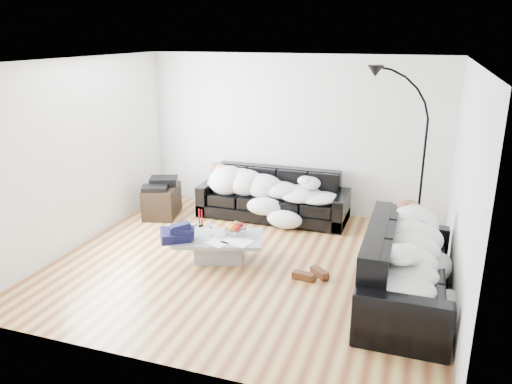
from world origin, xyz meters
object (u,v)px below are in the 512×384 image
(sofa_back, at_px, (273,195))
(coffee_table, at_px, (219,248))
(floor_lamp, at_px, (423,167))
(sleeper_right, at_px, (409,249))
(wine_glass_a, at_px, (210,226))
(av_cabinet, at_px, (162,201))
(sleeper_back, at_px, (272,182))
(wine_glass_c, at_px, (211,230))
(fruit_bowl, at_px, (235,228))
(stereo, at_px, (161,183))
(candle_right, at_px, (202,218))
(candle_left, at_px, (199,218))
(wine_glass_b, at_px, (197,227))
(shoes, at_px, (311,274))
(sofa_right, at_px, (407,266))

(sofa_back, bearing_deg, coffee_table, -96.80)
(floor_lamp, bearing_deg, sleeper_right, -81.14)
(wine_glass_a, relative_size, av_cabinet, 0.21)
(sleeper_back, height_order, wine_glass_c, sleeper_back)
(coffee_table, distance_m, fruit_bowl, 0.35)
(sofa_back, bearing_deg, av_cabinet, -164.90)
(floor_lamp, bearing_deg, stereo, -164.90)
(av_cabinet, bearing_deg, candle_right, -54.02)
(wine_glass_a, relative_size, stereo, 0.35)
(candle_right, bearing_deg, wine_glass_c, -45.79)
(candle_left, bearing_deg, sleeper_back, 67.52)
(wine_glass_a, relative_size, wine_glass_b, 0.98)
(sleeper_right, relative_size, fruit_bowl, 6.34)
(sofa_back, height_order, sleeper_back, sleeper_back)
(stereo, bearing_deg, sofa_back, -7.28)
(wine_glass_b, distance_m, floor_lamp, 3.28)
(candle_right, bearing_deg, floor_lamp, 24.93)
(sleeper_back, relative_size, wine_glass_b, 13.19)
(wine_glass_b, xyz_separation_m, shoes, (1.62, -0.16, -0.36))
(sofa_right, distance_m, fruit_bowl, 2.28)
(sofa_right, relative_size, wine_glass_c, 12.81)
(sofa_back, relative_size, stereo, 5.48)
(sofa_right, height_order, fruit_bowl, sofa_right)
(av_cabinet, bearing_deg, floor_lamp, -9.51)
(sofa_back, height_order, floor_lamp, floor_lamp)
(wine_glass_c, xyz_separation_m, candle_right, (-0.26, 0.27, 0.04))
(sofa_back, distance_m, sleeper_back, 0.24)
(wine_glass_c, bearing_deg, floor_lamp, 31.55)
(wine_glass_a, relative_size, wine_glass_c, 0.91)
(fruit_bowl, xyz_separation_m, stereo, (-1.74, 1.13, 0.14))
(wine_glass_a, height_order, stereo, stereo)
(stereo, bearing_deg, floor_lamp, -17.99)
(sofa_right, relative_size, wine_glass_b, 13.91)
(sleeper_right, xyz_separation_m, candle_right, (-2.78, 0.60, -0.19))
(sleeper_right, xyz_separation_m, wine_glass_c, (-2.52, 0.33, -0.23))
(sleeper_back, height_order, wine_glass_b, sleeper_back)
(wine_glass_b, height_order, av_cabinet, av_cabinet)
(coffee_table, xyz_separation_m, shoes, (1.28, -0.12, -0.11))
(sofa_right, xyz_separation_m, wine_glass_c, (-2.52, 0.33, -0.02))
(sofa_back, bearing_deg, stereo, -164.90)
(sofa_right, distance_m, av_cabinet, 4.29)
(stereo, bearing_deg, sleeper_back, -8.79)
(wine_glass_b, bearing_deg, shoes, -5.60)
(wine_glass_a, xyz_separation_m, wine_glass_b, (-0.15, -0.09, 0.00))
(sofa_back, relative_size, sleeper_back, 1.18)
(shoes, xyz_separation_m, stereo, (-2.85, 1.40, 0.51))
(sofa_right, height_order, wine_glass_a, sofa_right)
(wine_glass_b, relative_size, wine_glass_c, 0.92)
(sleeper_back, height_order, candle_left, sleeper_back)
(candle_right, bearing_deg, sleeper_right, -12.09)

